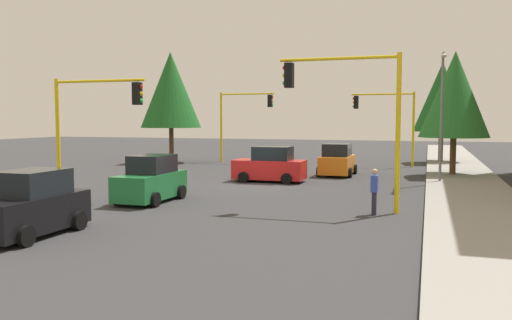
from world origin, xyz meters
name	(u,v)px	position (x,y,z in m)	size (l,w,h in m)	color
ground_plane	(255,186)	(0.00, 0.00, 0.00)	(120.00, 120.00, 0.00)	#353538
sidewalk_kerb	(464,181)	(-5.00, 10.50, 0.07)	(80.00, 4.00, 0.15)	gray
lane_arrow_near	(63,224)	(11.51, -3.00, 0.01)	(2.40, 1.10, 1.10)	silver
traffic_signal_near_left	(350,101)	(6.00, 5.74, 4.18)	(0.36, 4.59, 5.93)	yellow
traffic_signal_far_right	(242,113)	(-14.00, -5.69, 3.98)	(0.36, 4.59, 5.62)	yellow
traffic_signal_near_right	(92,113)	(6.00, -5.64, 3.78)	(0.36, 4.59, 5.32)	yellow
traffic_signal_far_left	(388,114)	(-14.00, 5.66, 3.87)	(0.36, 4.59, 5.45)	yellow
street_lamp_curbside	(442,103)	(-3.61, 9.20, 4.35)	(2.15, 0.28, 7.00)	slate
tree_roadside_far	(442,97)	(-18.00, 9.50, 5.21)	(4.33, 4.33, 7.93)	brown
tree_opposite_side	(171,90)	(-12.00, -11.00, 5.78)	(4.79, 4.79, 8.78)	brown
tree_roadside_mid	(455,94)	(-8.00, 10.00, 4.96)	(4.14, 4.14, 7.56)	brown
car_orange	(337,161)	(-6.45, 3.24, 0.90)	(3.73, 2.08, 1.98)	orange
car_red	(270,166)	(-2.00, 0.22, 0.90)	(2.01, 3.94, 1.98)	red
car_green	(151,181)	(6.33, -2.58, 0.90)	(3.77, 1.94, 1.98)	#1E7238
car_black	(30,206)	(13.28, -2.75, 0.90)	(3.76, 1.98, 1.98)	black
pedestrian_crossing	(374,190)	(6.56, 6.73, 0.91)	(0.40, 0.24, 1.70)	#262638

